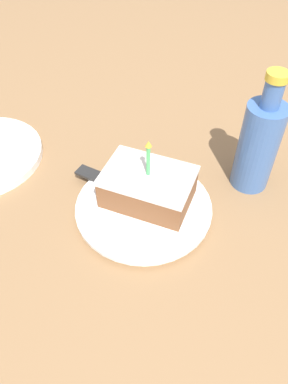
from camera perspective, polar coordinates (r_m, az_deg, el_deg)
The scene contains 5 objects.
ground_plane at distance 0.63m, azimuth 1.13°, elevation -4.56°, with size 2.40×2.40×0.04m.
plate at distance 0.61m, azimuth -0.00°, elevation -2.30°, with size 0.22×0.22×0.02m.
cake_slice at distance 0.59m, azimuth 0.62°, elevation 0.84°, with size 0.10×0.14×0.12m.
fork at distance 0.64m, azimuth -4.98°, elevation 1.47°, with size 0.04×0.16×0.00m.
bottle at distance 0.63m, azimuth 17.05°, elevation 7.03°, with size 0.06×0.06×0.21m.
Camera 1 is at (0.37, 0.14, 0.47)m, focal length 35.00 mm.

